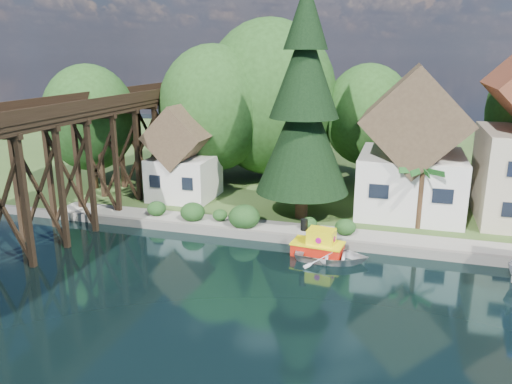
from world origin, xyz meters
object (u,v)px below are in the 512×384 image
at_px(trestle_bridge, 56,160).
at_px(shed, 184,159).
at_px(conifer, 304,109).
at_px(tugboat, 318,245).
at_px(palm_tree, 423,172).
at_px(boat_white_a, 332,254).
at_px(house_left, 413,152).

height_order(trestle_bridge, shed, trestle_bridge).
height_order(shed, conifer, conifer).
distance_m(shed, tugboat, 15.29).
xyz_separation_m(conifer, palm_tree, (8.25, 0.02, -3.94)).
bearing_deg(conifer, trestle_bridge, -155.84).
bearing_deg(tugboat, shed, 147.87).
xyz_separation_m(palm_tree, boat_white_a, (-5.08, -6.28, -4.07)).
xyz_separation_m(trestle_bridge, palm_tree, (23.69, 6.94, -0.82)).
distance_m(conifer, boat_white_a, 10.65).
relative_size(house_left, tugboat, 3.29).
bearing_deg(trestle_bridge, tugboat, 4.42).
relative_size(conifer, boat_white_a, 3.73).
height_order(shed, boat_white_a, shed).
relative_size(shed, palm_tree, 1.70).
bearing_deg(palm_tree, tugboat, -137.16).
bearing_deg(palm_tree, boat_white_a, -128.98).
bearing_deg(trestle_bridge, palm_tree, 16.34).
distance_m(house_left, conifer, 9.14).
bearing_deg(conifer, tugboat, -68.12).
xyz_separation_m(trestle_bridge, shed, (5.00, 9.33, -1.52)).
bearing_deg(conifer, house_left, 27.29).
height_order(trestle_bridge, tugboat, trestle_bridge).
bearing_deg(palm_tree, conifer, -179.89).
xyz_separation_m(house_left, boat_white_a, (-4.39, -10.16, -4.68)).
xyz_separation_m(house_left, shed, (-18.00, -1.50, -1.31)).
bearing_deg(shed, conifer, -12.95).
height_order(trestle_bridge, house_left, house_left).
bearing_deg(trestle_bridge, house_left, 25.21).
height_order(shed, palm_tree, shed).
bearing_deg(conifer, palm_tree, 0.11).
relative_size(trestle_bridge, house_left, 4.01).
height_order(trestle_bridge, boat_white_a, trestle_bridge).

